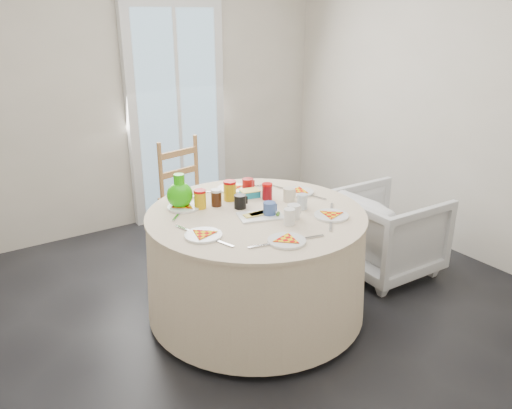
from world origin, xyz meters
TOP-DOWN VIEW (x-y plane):
  - floor at (0.00, 0.00)m, footprint 4.00×4.00m
  - wall_back at (0.00, 2.00)m, footprint 4.00×0.02m
  - wall_right at (2.00, 0.00)m, footprint 0.02×4.00m
  - glass_door at (0.40, 1.95)m, footprint 1.00×0.08m
  - table at (0.01, 0.01)m, footprint 1.46×1.46m
  - wooden_chair at (0.11, 1.11)m, footprint 0.51×0.50m
  - armchair at (1.20, -0.07)m, footprint 0.69×0.74m
  - place_settings at (0.01, 0.01)m, footprint 1.42×1.42m
  - jar_cluster at (-0.03, 0.23)m, footprint 0.58×0.41m
  - butter_tub at (0.14, 0.28)m, footprint 0.15×0.12m
  - green_pitcher at (-0.35, 0.37)m, footprint 0.18×0.18m
  - cheese_platter at (-0.01, -0.06)m, footprint 0.32×0.25m
  - mugs_glasses at (0.15, 0.02)m, footprint 0.71×0.71m

SIDE VIEW (x-z plane):
  - floor at x=0.00m, z-range 0.00..0.00m
  - table at x=0.01m, z-range 0.00..0.75m
  - armchair at x=1.20m, z-range 0.02..0.76m
  - wooden_chair at x=0.11m, z-range -0.02..0.96m
  - place_settings at x=0.01m, z-range 0.76..0.78m
  - cheese_platter at x=-0.01m, z-range 0.75..0.79m
  - butter_tub at x=0.14m, z-range 0.76..0.81m
  - mugs_glasses at x=0.15m, z-range 0.75..0.87m
  - jar_cluster at x=-0.03m, z-range 0.74..0.90m
  - green_pitcher at x=-0.35m, z-range 0.76..0.98m
  - glass_door at x=0.40m, z-range 0.00..2.10m
  - wall_back at x=0.00m, z-range 0.00..2.60m
  - wall_right at x=2.00m, z-range 0.00..2.60m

